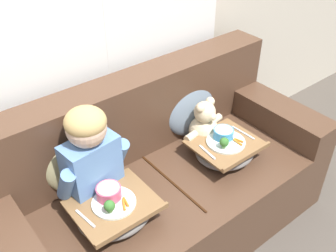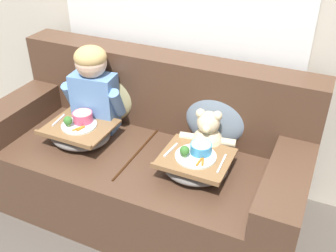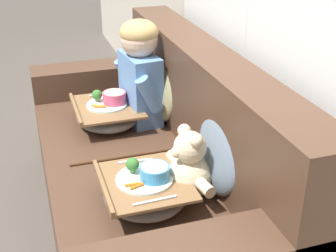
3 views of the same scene
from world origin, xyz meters
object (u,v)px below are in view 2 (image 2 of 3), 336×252
at_px(child_figure, 93,85).
at_px(lap_tray_teddy, 195,164).
at_px(teddy_bear, 207,137).
at_px(couch, 146,160).
at_px(throw_pillow_behind_child, 107,91).
at_px(throw_pillow_behind_teddy, 216,115).
at_px(lap_tray_child, 80,132).

relative_size(child_figure, lap_tray_teddy, 1.47).
height_order(child_figure, teddy_bear, child_figure).
bearing_deg(couch, throw_pillow_behind_child, 154.19).
bearing_deg(throw_pillow_behind_child, throw_pillow_behind_teddy, 0.00).
xyz_separation_m(throw_pillow_behind_child, lap_tray_child, (-0.00, -0.33, -0.14)).
distance_m(throw_pillow_behind_teddy, child_figure, 0.79).
distance_m(couch, lap_tray_child, 0.45).
height_order(couch, teddy_bear, couch).
bearing_deg(teddy_bear, throw_pillow_behind_teddy, 90.28).
height_order(couch, lap_tray_child, couch).
bearing_deg(throw_pillow_behind_child, lap_tray_teddy, -23.06).
relative_size(couch, child_figure, 3.52).
bearing_deg(throw_pillow_behind_teddy, child_figure, -169.67).
distance_m(child_figure, teddy_bear, 0.79).
distance_m(throw_pillow_behind_child, lap_tray_child, 0.36).
distance_m(throw_pillow_behind_child, child_figure, 0.18).
bearing_deg(couch, throw_pillow_behind_teddy, 25.81).
relative_size(child_figure, teddy_bear, 1.69).
xyz_separation_m(couch, child_figure, (-0.39, 0.05, 0.44)).
bearing_deg(child_figure, lap_tray_child, -90.19).
bearing_deg(throw_pillow_behind_teddy, throw_pillow_behind_child, 180.00).
xyz_separation_m(child_figure, teddy_bear, (0.77, -0.00, -0.18)).
bearing_deg(lap_tray_teddy, child_figure, 166.31).
relative_size(couch, lap_tray_child, 4.92).
relative_size(couch, lap_tray_teddy, 5.17).
bearing_deg(lap_tray_child, child_figure, 89.81).
bearing_deg(child_figure, lap_tray_teddy, -13.69).
height_order(couch, child_figure, child_figure).
height_order(child_figure, lap_tray_teddy, child_figure).
bearing_deg(lap_tray_teddy, throw_pillow_behind_child, 156.94).
relative_size(child_figure, lap_tray_child, 1.40).
relative_size(throw_pillow_behind_child, lap_tray_teddy, 1.17).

